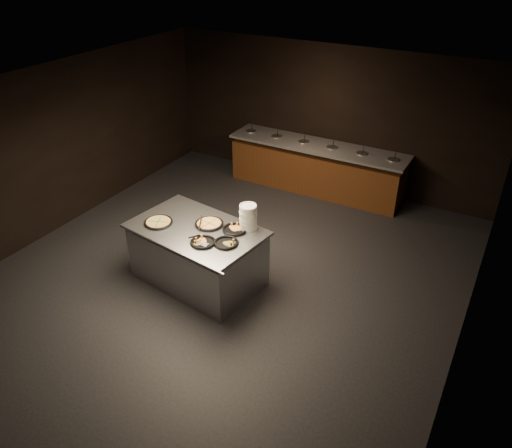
% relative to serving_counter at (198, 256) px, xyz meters
% --- Properties ---
extents(room, '(7.02, 8.02, 2.92)m').
position_rel_serving_counter_xyz_m(room, '(0.32, 0.21, 1.00)').
color(room, black).
rests_on(room, ground).
extents(salad_bar, '(3.70, 0.83, 1.18)m').
position_rel_serving_counter_xyz_m(salad_bar, '(0.32, 3.77, -0.01)').
color(salad_bar, '#542F13').
rests_on(salad_bar, ground).
extents(serving_counter, '(2.12, 1.53, 0.95)m').
position_rel_serving_counter_xyz_m(serving_counter, '(0.00, 0.00, 0.00)').
color(serving_counter, '#B9BCC1').
rests_on(serving_counter, ground).
extents(plate_stack, '(0.25, 0.25, 0.39)m').
position_rel_serving_counter_xyz_m(plate_stack, '(0.68, 0.38, 0.69)').
color(plate_stack, white).
rests_on(plate_stack, serving_counter).
extents(pan_veggie_whole, '(0.43, 0.43, 0.04)m').
position_rel_serving_counter_xyz_m(pan_veggie_whole, '(-0.58, -0.16, 0.51)').
color(pan_veggie_whole, black).
rests_on(pan_veggie_whole, serving_counter).
extents(pan_cheese_whole, '(0.43, 0.43, 0.04)m').
position_rel_serving_counter_xyz_m(pan_cheese_whole, '(0.11, 0.18, 0.51)').
color(pan_cheese_whole, black).
rests_on(pan_cheese_whole, serving_counter).
extents(pan_cheese_slices_a, '(0.37, 0.37, 0.04)m').
position_rel_serving_counter_xyz_m(pan_cheese_slices_a, '(0.53, 0.24, 0.51)').
color(pan_cheese_slices_a, black).
rests_on(pan_cheese_slices_a, serving_counter).
extents(pan_cheese_slices_b, '(0.37, 0.37, 0.04)m').
position_rel_serving_counter_xyz_m(pan_cheese_slices_b, '(0.32, -0.28, 0.51)').
color(pan_cheese_slices_b, black).
rests_on(pan_cheese_slices_b, serving_counter).
extents(pan_veggie_slices, '(0.36, 0.36, 0.04)m').
position_rel_serving_counter_xyz_m(pan_veggie_slices, '(0.62, -0.13, 0.51)').
color(pan_veggie_slices, black).
rests_on(pan_veggie_slices, serving_counter).
extents(server_left, '(0.20, 0.31, 0.16)m').
position_rel_serving_counter_xyz_m(server_left, '(0.03, 0.09, 0.57)').
color(server_left, '#B9BCC1').
rests_on(server_left, serving_counter).
extents(server_right, '(0.32, 0.09, 0.15)m').
position_rel_serving_counter_xyz_m(server_right, '(0.26, -0.33, 0.57)').
color(server_right, '#B9BCC1').
rests_on(server_right, serving_counter).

